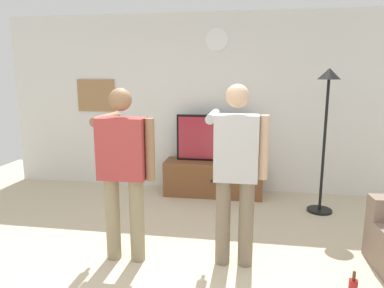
{
  "coord_description": "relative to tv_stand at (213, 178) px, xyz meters",
  "views": [
    {
      "loc": [
        0.64,
        -2.51,
        1.78
      ],
      "look_at": [
        0.04,
        1.2,
        1.05
      ],
      "focal_mm": 33.1,
      "sensor_mm": 36.0,
      "label": 1
    }
  ],
  "objects": [
    {
      "name": "back_wall",
      "position": [
        -0.14,
        0.35,
        1.09
      ],
      "size": [
        6.4,
        0.1,
        2.7
      ],
      "primitive_type": "cube",
      "color": "silver",
      "rests_on": "ground_plane"
    },
    {
      "name": "person_standing_nearer_lamp",
      "position": [
        -0.66,
        -2.02,
        0.69
      ],
      "size": [
        0.63,
        0.78,
        1.67
      ],
      "color": "gray",
      "rests_on": "ground_plane"
    },
    {
      "name": "wall_clock",
      "position": [
        0.0,
        0.29,
        2.04
      ],
      "size": [
        0.33,
        0.03,
        0.33
      ],
      "primitive_type": "cylinder",
      "rotation": [
        1.57,
        0.0,
        0.0
      ],
      "color": "white"
    },
    {
      "name": "tv_stand",
      "position": [
        0.0,
        0.0,
        0.0
      ],
      "size": [
        1.45,
        0.49,
        0.52
      ],
      "color": "brown",
      "rests_on": "ground_plane"
    },
    {
      "name": "floor_lamp",
      "position": [
        1.47,
        -0.45,
        1.08
      ],
      "size": [
        0.32,
        0.32,
        1.87
      ],
      "color": "black",
      "rests_on": "ground_plane"
    },
    {
      "name": "television",
      "position": [
        0.0,
        0.05,
        0.6
      ],
      "size": [
        1.12,
        0.07,
        0.69
      ],
      "color": "black",
      "rests_on": "tv_stand"
    },
    {
      "name": "framed_picture",
      "position": [
        -1.93,
        0.3,
        1.2
      ],
      "size": [
        0.62,
        0.04,
        0.51
      ],
      "primitive_type": "cube",
      "color": "#997047"
    },
    {
      "name": "person_standing_nearer_couch",
      "position": [
        0.39,
        -1.94,
        0.7
      ],
      "size": [
        0.57,
        0.78,
        1.71
      ],
      "color": "#7A6B56",
      "rests_on": "ground_plane"
    }
  ]
}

